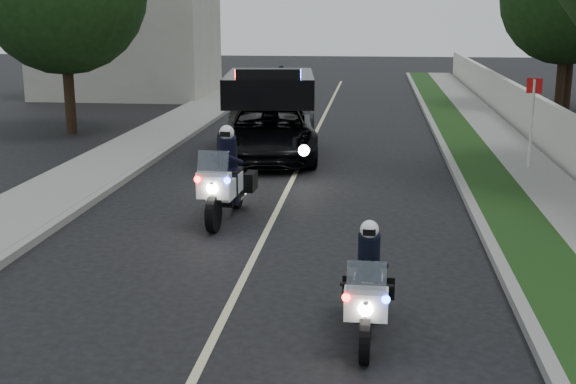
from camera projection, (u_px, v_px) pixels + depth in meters
name	position (u px, v px, depth m)	size (l,w,h in m)	color
ground	(229.00, 306.00, 10.70)	(120.00, 120.00, 0.00)	black
curb_right	(453.00, 167.00, 19.88)	(0.20, 60.00, 0.15)	gray
grass_verge	(480.00, 167.00, 19.80)	(1.20, 60.00, 0.16)	#193814
sidewalk_right	(530.00, 168.00, 19.66)	(1.40, 60.00, 0.16)	gray
property_wall	(572.00, 144.00, 19.39)	(0.22, 60.00, 1.50)	beige
curb_left	(153.00, 160.00, 20.79)	(0.20, 60.00, 0.15)	gray
sidewalk_left	(114.00, 159.00, 20.91)	(2.00, 60.00, 0.16)	gray
building_far	(126.00, 23.00, 36.08)	(8.00, 6.00, 7.00)	#A8A396
lane_marking	(299.00, 166.00, 20.35)	(0.12, 50.00, 0.01)	#BFB78C
police_moto_left	(226.00, 219.00, 15.20)	(0.78, 2.23, 1.90)	white
police_moto_right	(366.00, 335.00, 9.75)	(0.63, 1.80, 1.53)	silver
police_suv	(270.00, 157.00, 21.55)	(2.65, 5.73, 2.78)	black
bicycle	(281.00, 105.00, 33.56)	(0.61, 1.74, 0.91)	black
cyclist	(281.00, 105.00, 33.56)	(0.55, 0.37, 1.54)	black
sign_post	(528.00, 173.00, 19.47)	(0.40, 0.40, 2.53)	#B30C21
tree_right_d	(558.00, 112.00, 31.16)	(5.38, 5.38, 8.97)	#193812
tree_right_e	(565.00, 110.00, 31.76)	(6.06, 6.06, 10.10)	#1A320F
tree_left_near	(72.00, 133.00, 25.79)	(5.56, 5.56, 9.27)	#1A3C14
tree_left_far	(144.00, 92.00, 38.47)	(6.35, 6.35, 10.58)	black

